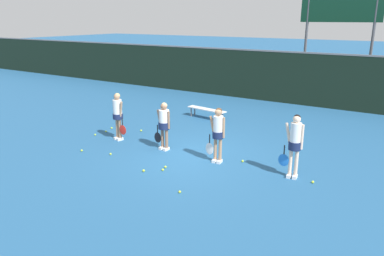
{
  "coord_description": "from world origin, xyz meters",
  "views": [
    {
      "loc": [
        6.08,
        -9.58,
        4.3
      ],
      "look_at": [
        -0.01,
        0.0,
        0.94
      ],
      "focal_mm": 35.0,
      "sensor_mm": 36.0,
      "label": 1
    }
  ],
  "objects_px": {
    "tennis_ball_6": "(141,131)",
    "tennis_ball_11": "(313,182)",
    "player_2": "(218,131)",
    "tennis_ball_7": "(82,150)",
    "player_3": "(295,141)",
    "tennis_ball_8": "(95,135)",
    "player_0": "(118,112)",
    "tennis_ball_9": "(106,131)",
    "tennis_ball_1": "(165,167)",
    "tennis_ball_0": "(111,154)",
    "bench_courtside": "(207,110)",
    "tennis_ball_2": "(112,128)",
    "tennis_ball_3": "(144,171)",
    "tennis_ball_5": "(163,170)",
    "player_1": "(164,122)",
    "scoreboard": "(341,13)",
    "tennis_ball_4": "(180,192)",
    "tennis_ball_10": "(243,161)"
  },
  "relations": [
    {
      "from": "player_2",
      "to": "tennis_ball_10",
      "type": "xyz_separation_m",
      "value": [
        0.67,
        0.41,
        -0.98
      ]
    },
    {
      "from": "player_0",
      "to": "tennis_ball_8",
      "type": "xyz_separation_m",
      "value": [
        -1.12,
        -0.13,
        -1.0
      ]
    },
    {
      "from": "tennis_ball_7",
      "to": "tennis_ball_11",
      "type": "relative_size",
      "value": 0.96
    },
    {
      "from": "player_1",
      "to": "tennis_ball_11",
      "type": "height_order",
      "value": "player_1"
    },
    {
      "from": "tennis_ball_1",
      "to": "tennis_ball_10",
      "type": "bearing_deg",
      "value": 43.72
    },
    {
      "from": "bench_courtside",
      "to": "tennis_ball_2",
      "type": "bearing_deg",
      "value": -117.4
    },
    {
      "from": "player_2",
      "to": "tennis_ball_7",
      "type": "relative_size",
      "value": 25.55
    },
    {
      "from": "tennis_ball_3",
      "to": "scoreboard",
      "type": "bearing_deg",
      "value": 79.91
    },
    {
      "from": "scoreboard",
      "to": "player_3",
      "type": "bearing_deg",
      "value": -82.55
    },
    {
      "from": "tennis_ball_0",
      "to": "tennis_ball_9",
      "type": "height_order",
      "value": "same"
    },
    {
      "from": "tennis_ball_2",
      "to": "tennis_ball_3",
      "type": "bearing_deg",
      "value": -34.81
    },
    {
      "from": "tennis_ball_4",
      "to": "player_0",
      "type": "bearing_deg",
      "value": 150.9
    },
    {
      "from": "player_1",
      "to": "tennis_ball_2",
      "type": "xyz_separation_m",
      "value": [
        -3.25,
        0.83,
        -0.93
      ]
    },
    {
      "from": "tennis_ball_2",
      "to": "tennis_ball_3",
      "type": "height_order",
      "value": "same"
    },
    {
      "from": "scoreboard",
      "to": "bench_courtside",
      "type": "height_order",
      "value": "scoreboard"
    },
    {
      "from": "player_0",
      "to": "player_2",
      "type": "height_order",
      "value": "player_0"
    },
    {
      "from": "tennis_ball_0",
      "to": "tennis_ball_1",
      "type": "bearing_deg",
      "value": 1.9
    },
    {
      "from": "scoreboard",
      "to": "tennis_ball_3",
      "type": "height_order",
      "value": "scoreboard"
    },
    {
      "from": "tennis_ball_7",
      "to": "tennis_ball_2",
      "type": "bearing_deg",
      "value": 112.6
    },
    {
      "from": "tennis_ball_7",
      "to": "scoreboard",
      "type": "bearing_deg",
      "value": 67.98
    },
    {
      "from": "tennis_ball_1",
      "to": "tennis_ball_3",
      "type": "xyz_separation_m",
      "value": [
        -0.36,
        -0.57,
        0.0
      ]
    },
    {
      "from": "player_0",
      "to": "tennis_ball_7",
      "type": "bearing_deg",
      "value": -85.18
    },
    {
      "from": "scoreboard",
      "to": "player_0",
      "type": "relative_size",
      "value": 3.35
    },
    {
      "from": "tennis_ball_0",
      "to": "tennis_ball_6",
      "type": "height_order",
      "value": "tennis_ball_6"
    },
    {
      "from": "tennis_ball_6",
      "to": "tennis_ball_7",
      "type": "relative_size",
      "value": 1.07
    },
    {
      "from": "tennis_ball_5",
      "to": "player_0",
      "type": "bearing_deg",
      "value": 154.4
    },
    {
      "from": "player_3",
      "to": "tennis_ball_4",
      "type": "relative_size",
      "value": 27.42
    },
    {
      "from": "bench_courtside",
      "to": "player_1",
      "type": "height_order",
      "value": "player_1"
    },
    {
      "from": "tennis_ball_4",
      "to": "tennis_ball_10",
      "type": "bearing_deg",
      "value": 80.92
    },
    {
      "from": "bench_courtside",
      "to": "player_3",
      "type": "relative_size",
      "value": 1.07
    },
    {
      "from": "player_0",
      "to": "tennis_ball_9",
      "type": "bearing_deg",
      "value": 170.77
    },
    {
      "from": "bench_courtside",
      "to": "tennis_ball_4",
      "type": "relative_size",
      "value": 29.43
    },
    {
      "from": "player_1",
      "to": "tennis_ball_7",
      "type": "distance_m",
      "value": 2.92
    },
    {
      "from": "tennis_ball_1",
      "to": "player_0",
      "type": "bearing_deg",
      "value": 157.29
    },
    {
      "from": "player_2",
      "to": "player_3",
      "type": "xyz_separation_m",
      "value": [
        2.32,
        0.11,
        0.05
      ]
    },
    {
      "from": "scoreboard",
      "to": "player_1",
      "type": "bearing_deg",
      "value": -104.83
    },
    {
      "from": "bench_courtside",
      "to": "tennis_ball_6",
      "type": "bearing_deg",
      "value": -103.31
    },
    {
      "from": "tennis_ball_5",
      "to": "tennis_ball_6",
      "type": "bearing_deg",
      "value": 138.75
    },
    {
      "from": "player_2",
      "to": "bench_courtside",
      "type": "bearing_deg",
      "value": 119.1
    },
    {
      "from": "tennis_ball_1",
      "to": "tennis_ball_9",
      "type": "distance_m",
      "value": 4.45
    },
    {
      "from": "player_3",
      "to": "tennis_ball_8",
      "type": "distance_m",
      "value": 7.61
    },
    {
      "from": "player_1",
      "to": "tennis_ball_6",
      "type": "bearing_deg",
      "value": 155.07
    },
    {
      "from": "tennis_ball_2",
      "to": "tennis_ball_6",
      "type": "bearing_deg",
      "value": 16.17
    },
    {
      "from": "tennis_ball_6",
      "to": "tennis_ball_11",
      "type": "relative_size",
      "value": 1.02
    },
    {
      "from": "tennis_ball_11",
      "to": "tennis_ball_7",
      "type": "bearing_deg",
      "value": -167.28
    },
    {
      "from": "tennis_ball_11",
      "to": "tennis_ball_9",
      "type": "bearing_deg",
      "value": 177.18
    },
    {
      "from": "player_2",
      "to": "tennis_ball_0",
      "type": "bearing_deg",
      "value": -162.66
    },
    {
      "from": "tennis_ball_5",
      "to": "tennis_ball_10",
      "type": "bearing_deg",
      "value": 48.29
    },
    {
      "from": "tennis_ball_10",
      "to": "tennis_ball_11",
      "type": "bearing_deg",
      "value": -9.6
    },
    {
      "from": "tennis_ball_6",
      "to": "tennis_ball_9",
      "type": "relative_size",
      "value": 1.09
    }
  ]
}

